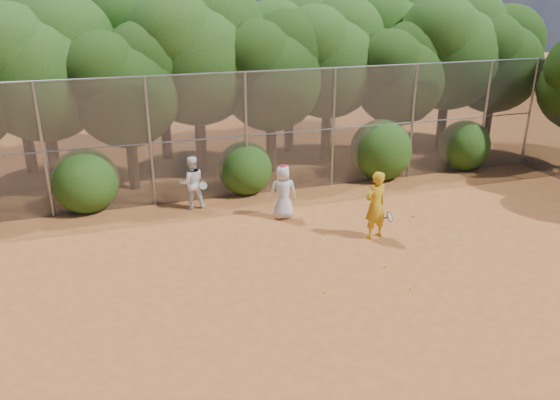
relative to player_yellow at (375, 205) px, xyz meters
name	(u,v)px	position (x,y,z in m)	size (l,w,h in m)	color
ground	(352,274)	(-1.44, -1.72, -0.95)	(80.00, 80.00, 0.00)	#A05424
fence_back	(273,132)	(-1.56, 4.28, 1.10)	(20.05, 0.09, 4.03)	gray
tree_1	(41,64)	(-8.38, 6.83, 3.22)	(4.64, 4.03, 6.35)	black
tree_2	(126,82)	(-5.89, 6.12, 2.64)	(3.99, 3.47, 5.47)	black
tree_3	(197,50)	(-3.38, 7.13, 3.45)	(4.89, 4.26, 6.70)	black
tree_4	(272,68)	(-0.89, 6.52, 2.81)	(4.19, 3.64, 5.73)	black
tree_5	(329,55)	(1.62, 7.32, 3.10)	(4.51, 3.92, 6.17)	black
tree_6	(400,71)	(4.11, 6.32, 2.52)	(3.86, 3.36, 5.29)	black
tree_7	(451,45)	(6.62, 6.93, 3.33)	(4.77, 4.14, 6.53)	black
tree_8	(497,56)	(8.61, 6.62, 2.87)	(4.25, 3.70, 5.82)	black
tree_9	(15,52)	(-9.38, 9.13, 3.39)	(4.83, 4.20, 6.62)	black
tree_10	(160,38)	(-4.37, 9.33, 3.68)	(5.15, 4.48, 7.06)	black
tree_11	(290,48)	(0.62, 8.93, 3.22)	(4.64, 4.03, 6.35)	black
tree_12	(386,35)	(5.12, 9.53, 3.56)	(5.02, 4.37, 6.88)	black
bush_0	(85,178)	(-7.44, 4.58, 0.05)	(2.00, 2.00, 2.00)	#1F4411
bush_1	(245,166)	(-2.44, 4.58, -0.05)	(1.80, 1.80, 1.80)	#1F4411
bush_2	(381,147)	(2.56, 4.58, 0.15)	(2.20, 2.20, 2.20)	#1F4411
bush_3	(465,143)	(6.06, 4.58, 0.00)	(1.90, 1.90, 1.90)	#1F4411
player_yellow	(375,205)	(0.00, 0.00, 0.00)	(0.91, 0.67, 1.90)	gold
player_teen	(283,192)	(-1.93, 2.06, -0.12)	(0.87, 0.64, 1.66)	silver
player_white	(192,183)	(-4.36, 3.68, -0.12)	(0.87, 0.75, 1.66)	white
ball_0	(385,266)	(-0.53, -1.65, -0.91)	(0.07, 0.07, 0.07)	yellow
ball_1	(382,222)	(0.70, 0.83, -0.91)	(0.07, 0.07, 0.07)	yellow
ball_2	(410,288)	(-0.48, -2.77, -0.91)	(0.07, 0.07, 0.07)	yellow
ball_3	(460,239)	(2.14, -0.90, -0.91)	(0.07, 0.07, 0.07)	yellow
ball_4	(325,292)	(-2.38, -2.35, -0.91)	(0.07, 0.07, 0.07)	yellow
ball_5	(413,216)	(1.78, 0.91, -0.91)	(0.07, 0.07, 0.07)	yellow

